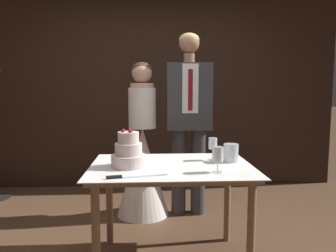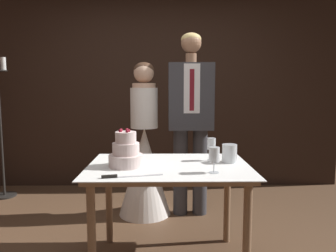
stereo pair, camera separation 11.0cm
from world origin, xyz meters
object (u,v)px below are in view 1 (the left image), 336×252
object	(u,v)px
wine_glass_near	(213,145)
wine_glass_middle	(218,155)
groom	(189,114)
cake_table	(171,177)
hurricane_candle	(231,153)
bride	(143,160)
tiered_cake	(129,153)
cake_knife	(125,177)

from	to	relation	value
wine_glass_near	wine_glass_middle	bearing A→B (deg)	-95.48
groom	wine_glass_middle	bearing A→B (deg)	-87.06
wine_glass_middle	cake_table	bearing A→B (deg)	143.99
hurricane_candle	bride	size ratio (longest dim) A/B	0.09
tiered_cake	wine_glass_near	bearing A→B (deg)	16.19
tiered_cake	bride	bearing A→B (deg)	85.87
cake_table	hurricane_candle	world-z (taller)	hurricane_candle
wine_glass_middle	cake_knife	bearing A→B (deg)	-170.15
wine_glass_near	wine_glass_middle	size ratio (longest dim) A/B	1.02
wine_glass_near	groom	xyz separation A→B (m)	(-0.10, 0.82, 0.18)
wine_glass_middle	groom	size ratio (longest dim) A/B	0.09
cake_table	wine_glass_near	world-z (taller)	wine_glass_near
wine_glass_near	bride	xyz separation A→B (m)	(-0.58, 0.82, -0.30)
bride	groom	xyz separation A→B (m)	(0.48, -0.00, 0.47)
wine_glass_middle	bride	distance (m)	1.35
cake_knife	bride	world-z (taller)	bride
cake_table	groom	bearing A→B (deg)	76.30
wine_glass_near	groom	distance (m)	0.85
groom	bride	bearing A→B (deg)	179.93
cake_table	tiered_cake	xyz separation A→B (m)	(-0.31, -0.03, 0.19)
wine_glass_middle	hurricane_candle	xyz separation A→B (m)	(0.17, 0.31, -0.05)
cake_table	cake_knife	world-z (taller)	cake_knife
cake_knife	cake_table	bearing A→B (deg)	33.65
cake_table	bride	bearing A→B (deg)	103.70
wine_glass_near	hurricane_candle	world-z (taller)	wine_glass_near
tiered_cake	cake_knife	distance (m)	0.31
wine_glass_near	bride	world-z (taller)	bride
cake_table	groom	distance (m)	1.08
cake_knife	wine_glass_near	xyz separation A→B (m)	(0.65, 0.48, 0.12)
cake_table	hurricane_candle	distance (m)	0.50
cake_knife	bride	size ratio (longest dim) A/B	0.25
cake_table	bride	world-z (taller)	bride
wine_glass_middle	bride	world-z (taller)	bride
tiered_cake	groom	distance (m)	1.17
hurricane_candle	cake_knife	bearing A→B (deg)	-152.08
tiered_cake	bride	distance (m)	1.05
wine_glass_middle	tiered_cake	bearing A→B (deg)	162.90
wine_glass_near	hurricane_candle	bearing A→B (deg)	-28.22
cake_table	groom	world-z (taller)	groom
tiered_cake	wine_glass_middle	world-z (taller)	tiered_cake
hurricane_candle	groom	xyz separation A→B (m)	(-0.23, 0.89, 0.23)
bride	wine_glass_middle	bearing A→B (deg)	-65.77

